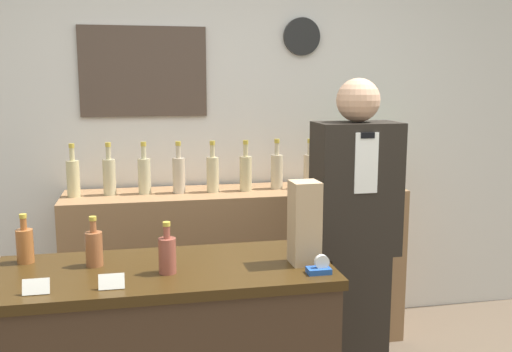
{
  "coord_description": "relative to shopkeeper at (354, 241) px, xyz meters",
  "views": [
    {
      "loc": [
        -0.47,
        -1.69,
        1.65
      ],
      "look_at": [
        0.1,
        1.1,
        1.17
      ],
      "focal_mm": 40.0,
      "sensor_mm": 36.0,
      "label": 1
    }
  ],
  "objects": [
    {
      "name": "shelf_bottle_0",
      "position": [
        -1.46,
        0.72,
        0.27
      ],
      "size": [
        0.07,
        0.07,
        0.31
      ],
      "color": "tan",
      "rests_on": "back_shelf"
    },
    {
      "name": "back_shelf",
      "position": [
        -0.49,
        0.72,
        -0.34
      ],
      "size": [
        2.08,
        0.46,
        0.98
      ],
      "color": "#8E6642",
      "rests_on": "ground_plane"
    },
    {
      "name": "shelf_bottle_8",
      "position": [
        0.17,
        0.71,
        0.27
      ],
      "size": [
        0.07,
        0.07,
        0.31
      ],
      "color": "tan",
      "rests_on": "back_shelf"
    },
    {
      "name": "shelf_bottle_5",
      "position": [
        -0.44,
        0.7,
        0.27
      ],
      "size": [
        0.07,
        0.07,
        0.31
      ],
      "color": "tan",
      "rests_on": "back_shelf"
    },
    {
      "name": "paper_bag",
      "position": [
        -0.43,
        -0.56,
        0.26
      ],
      "size": [
        0.12,
        0.12,
        0.34
      ],
      "color": "tan",
      "rests_on": "display_counter"
    },
    {
      "name": "shelf_bottle_7",
      "position": [
        -0.03,
        0.7,
        0.27
      ],
      "size": [
        0.07,
        0.07,
        0.31
      ],
      "color": "tan",
      "rests_on": "back_shelf"
    },
    {
      "name": "shelf_bottle_4",
      "position": [
        -0.64,
        0.7,
        0.27
      ],
      "size": [
        0.07,
        0.07,
        0.31
      ],
      "color": "tan",
      "rests_on": "back_shelf"
    },
    {
      "name": "counter_bottle_1",
      "position": [
        -1.26,
        -0.42,
        0.17
      ],
      "size": [
        0.07,
        0.07,
        0.2
      ],
      "color": "brown",
      "rests_on": "display_counter"
    },
    {
      "name": "shelf_bottle_6",
      "position": [
        -0.24,
        0.73,
        0.27
      ],
      "size": [
        0.07,
        0.07,
        0.31
      ],
      "color": "tan",
      "rests_on": "back_shelf"
    },
    {
      "name": "price_card_right",
      "position": [
        -1.18,
        -0.7,
        0.12
      ],
      "size": [
        0.09,
        0.02,
        0.06
      ],
      "color": "white",
      "rests_on": "display_counter"
    },
    {
      "name": "counter_bottle_0",
      "position": [
        -1.54,
        -0.32,
        0.17
      ],
      "size": [
        0.07,
        0.07,
        0.2
      ],
      "color": "brown",
      "rests_on": "display_counter"
    },
    {
      "name": "shelf_bottle_1",
      "position": [
        -1.25,
        0.73,
        0.27
      ],
      "size": [
        0.07,
        0.07,
        0.31
      ],
      "color": "tan",
      "rests_on": "back_shelf"
    },
    {
      "name": "counter_bottle_2",
      "position": [
        -0.98,
        -0.57,
        0.17
      ],
      "size": [
        0.07,
        0.07,
        0.2
      ],
      "color": "brown",
      "rests_on": "display_counter"
    },
    {
      "name": "shelf_bottle_2",
      "position": [
        -1.05,
        0.73,
        0.27
      ],
      "size": [
        0.07,
        0.07,
        0.31
      ],
      "color": "tan",
      "rests_on": "back_shelf"
    },
    {
      "name": "back_wall",
      "position": [
        -0.6,
        1.01,
        0.53
      ],
      "size": [
        5.2,
        0.09,
        2.7
      ],
      "color": "silver",
      "rests_on": "ground_plane"
    },
    {
      "name": "shopkeeper",
      "position": [
        0.0,
        0.0,
        0.0
      ],
      "size": [
        0.42,
        0.26,
        1.66
      ],
      "color": "black",
      "rests_on": "ground_plane"
    },
    {
      "name": "potted_plant",
      "position": [
        0.39,
        0.74,
        0.34
      ],
      "size": [
        0.26,
        0.26,
        0.35
      ],
      "color": "#B27047",
      "rests_on": "back_shelf"
    },
    {
      "name": "price_card_left",
      "position": [
        -1.44,
        -0.7,
        0.12
      ],
      "size": [
        0.09,
        0.02,
        0.06
      ],
      "color": "white",
      "rests_on": "display_counter"
    },
    {
      "name": "shelf_bottle_3",
      "position": [
        -0.85,
        0.71,
        0.27
      ],
      "size": [
        0.07,
        0.07,
        0.31
      ],
      "color": "tan",
      "rests_on": "back_shelf"
    },
    {
      "name": "tape_dispenser",
      "position": [
        -0.41,
        -0.69,
        0.11
      ],
      "size": [
        0.09,
        0.06,
        0.07
      ],
      "color": "#1E4799",
      "rests_on": "display_counter"
    }
  ]
}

